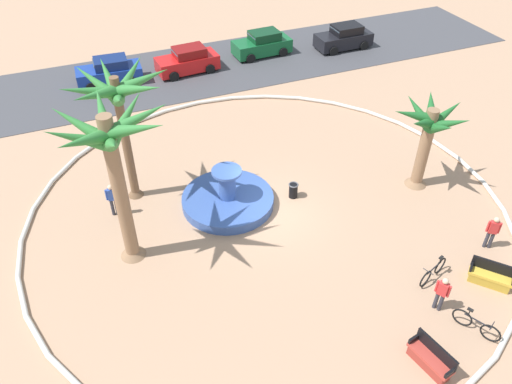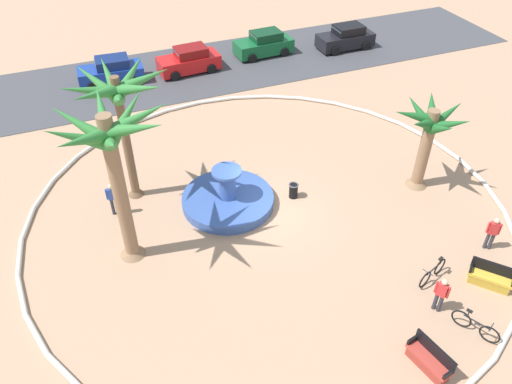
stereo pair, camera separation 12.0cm
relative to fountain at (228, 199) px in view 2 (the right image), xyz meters
The scene contains 19 objects.
ground_plane 1.91m from the fountain, 37.92° to the right, with size 80.00×80.00×0.00m, color tan.
plaza_curb 1.90m from the fountain, 37.92° to the right, with size 21.24×21.24×0.20m, color silver.
street_asphalt 13.94m from the fountain, 83.86° to the left, with size 48.00×8.00×0.03m, color #424247.
fountain is the anchor object (origin of this frame).
palm_tree_near_fountain 6.76m from the fountain, 161.49° to the right, with size 4.28×4.25×6.74m.
palm_tree_by_curb 6.45m from the fountain, 149.01° to the left, with size 4.46×4.28×6.23m.
palm_tree_mid_plaza 9.41m from the fountain, 12.74° to the right, with size 3.47×3.36×4.31m.
bench_east 10.76m from the fountain, 72.08° to the right, with size 0.80×1.67×1.00m.
bench_west 11.20m from the fountain, 47.04° to the right, with size 1.43×1.54×1.00m.
trash_bin 3.04m from the fountain, 11.97° to the right, with size 0.46×0.46×0.73m.
bicycle_red_frame 9.20m from the fountain, 51.15° to the right, with size 1.64×0.68×0.94m.
bicycle_by_lamppost 11.23m from the fountain, 60.07° to the right, with size 0.83×1.56×0.94m.
person_cyclist_helmet 9.83m from the fountain, 59.08° to the right, with size 0.35×0.47×1.59m.
person_cyclist_photo 11.16m from the fountain, 36.45° to the right, with size 0.44×0.36×1.61m.
person_pedestrian_stroll 5.04m from the fountain, 165.70° to the left, with size 0.52×0.28×1.65m.
parked_car_leftmost 14.35m from the fountain, 101.38° to the left, with size 4.10×2.11×1.67m.
parked_car_second 13.96m from the fountain, 80.98° to the left, with size 4.10×2.11×1.67m.
parked_car_third 16.38m from the fountain, 61.71° to the left, with size 4.07×2.06×1.67m.
parked_car_rightmost 19.02m from the fountain, 44.30° to the left, with size 4.01×1.94×1.67m.
Camera 2 is at (-6.87, -15.64, 14.95)m, focal length 35.56 mm.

